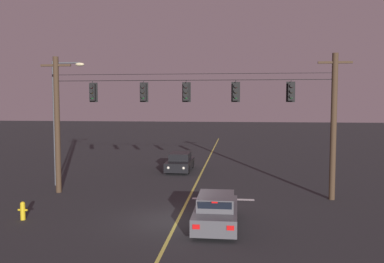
{
  "coord_description": "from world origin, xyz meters",
  "views": [
    {
      "loc": [
        2.61,
        -17.43,
        5.33
      ],
      "look_at": [
        0.0,
        5.88,
        3.6
      ],
      "focal_mm": 37.47,
      "sensor_mm": 36.0,
      "label": 1
    }
  ],
  "objects_px": {
    "car_oncoming_lead": "(180,162)",
    "street_lamp_corner": "(59,111)",
    "traffic_light_left_inner": "(143,92)",
    "fire_hydrant": "(23,210)",
    "traffic_light_centre": "(186,92)",
    "traffic_light_rightmost": "(291,92)",
    "car_waiting_near_lane": "(216,211)",
    "traffic_light_right_inner": "(236,92)",
    "traffic_light_leftmost": "(93,92)"
  },
  "relations": [
    {
      "from": "traffic_light_leftmost",
      "to": "traffic_light_rightmost",
      "type": "distance_m",
      "value": 11.17
    },
    {
      "from": "traffic_light_centre",
      "to": "traffic_light_right_inner",
      "type": "height_order",
      "value": "same"
    },
    {
      "from": "traffic_light_centre",
      "to": "traffic_light_rightmost",
      "type": "height_order",
      "value": "same"
    },
    {
      "from": "traffic_light_leftmost",
      "to": "traffic_light_rightmost",
      "type": "height_order",
      "value": "same"
    },
    {
      "from": "traffic_light_left_inner",
      "to": "street_lamp_corner",
      "type": "distance_m",
      "value": 6.31
    },
    {
      "from": "traffic_light_right_inner",
      "to": "car_waiting_near_lane",
      "type": "relative_size",
      "value": 0.28
    },
    {
      "from": "traffic_light_rightmost",
      "to": "fire_hydrant",
      "type": "relative_size",
      "value": 1.45
    },
    {
      "from": "car_waiting_near_lane",
      "to": "traffic_light_right_inner",
      "type": "bearing_deg",
      "value": 81.79
    },
    {
      "from": "traffic_light_leftmost",
      "to": "traffic_light_right_inner",
      "type": "distance_m",
      "value": 8.17
    },
    {
      "from": "traffic_light_rightmost",
      "to": "car_waiting_near_lane",
      "type": "height_order",
      "value": "traffic_light_rightmost"
    },
    {
      "from": "car_oncoming_lead",
      "to": "fire_hydrant",
      "type": "bearing_deg",
      "value": -110.92
    },
    {
      "from": "car_waiting_near_lane",
      "to": "street_lamp_corner",
      "type": "height_order",
      "value": "street_lamp_corner"
    },
    {
      "from": "traffic_light_rightmost",
      "to": "fire_hydrant",
      "type": "height_order",
      "value": "traffic_light_rightmost"
    },
    {
      "from": "traffic_light_left_inner",
      "to": "traffic_light_centre",
      "type": "xyz_separation_m",
      "value": [
        2.44,
        0.0,
        0.0
      ]
    },
    {
      "from": "traffic_light_rightmost",
      "to": "street_lamp_corner",
      "type": "xyz_separation_m",
      "value": [
        -14.09,
        1.9,
        -1.14
      ]
    },
    {
      "from": "traffic_light_left_inner",
      "to": "car_oncoming_lead",
      "type": "distance_m",
      "value": 9.81
    },
    {
      "from": "traffic_light_leftmost",
      "to": "fire_hydrant",
      "type": "xyz_separation_m",
      "value": [
        -1.35,
        -5.46,
        -5.45
      ]
    },
    {
      "from": "traffic_light_right_inner",
      "to": "fire_hydrant",
      "type": "distance_m",
      "value": 12.26
    },
    {
      "from": "car_waiting_near_lane",
      "to": "car_oncoming_lead",
      "type": "xyz_separation_m",
      "value": [
        -3.51,
        13.63,
        -0.0
      ]
    },
    {
      "from": "street_lamp_corner",
      "to": "traffic_light_left_inner",
      "type": "bearing_deg",
      "value": -17.85
    },
    {
      "from": "traffic_light_left_inner",
      "to": "traffic_light_rightmost",
      "type": "relative_size",
      "value": 1.0
    },
    {
      "from": "traffic_light_left_inner",
      "to": "car_oncoming_lead",
      "type": "xyz_separation_m",
      "value": [
        0.91,
        8.25,
        -5.24
      ]
    },
    {
      "from": "traffic_light_centre",
      "to": "fire_hydrant",
      "type": "height_order",
      "value": "traffic_light_centre"
    },
    {
      "from": "traffic_light_rightmost",
      "to": "street_lamp_corner",
      "type": "height_order",
      "value": "street_lamp_corner"
    },
    {
      "from": "street_lamp_corner",
      "to": "fire_hydrant",
      "type": "height_order",
      "value": "street_lamp_corner"
    },
    {
      "from": "car_oncoming_lead",
      "to": "fire_hydrant",
      "type": "height_order",
      "value": "car_oncoming_lead"
    },
    {
      "from": "street_lamp_corner",
      "to": "fire_hydrant",
      "type": "xyz_separation_m",
      "value": [
        1.57,
        -7.36,
        -4.3
      ]
    },
    {
      "from": "traffic_light_leftmost",
      "to": "car_oncoming_lead",
      "type": "height_order",
      "value": "traffic_light_leftmost"
    },
    {
      "from": "car_oncoming_lead",
      "to": "street_lamp_corner",
      "type": "bearing_deg",
      "value": -137.04
    },
    {
      "from": "traffic_light_leftmost",
      "to": "traffic_light_right_inner",
      "type": "relative_size",
      "value": 1.0
    },
    {
      "from": "fire_hydrant",
      "to": "traffic_light_right_inner",
      "type": "bearing_deg",
      "value": 29.82
    },
    {
      "from": "car_waiting_near_lane",
      "to": "traffic_light_leftmost",
      "type": "bearing_deg",
      "value": 143.99
    },
    {
      "from": "traffic_light_centre",
      "to": "traffic_light_left_inner",
      "type": "bearing_deg",
      "value": 180.0
    },
    {
      "from": "traffic_light_left_inner",
      "to": "traffic_light_rightmost",
      "type": "xyz_separation_m",
      "value": [
        8.19,
        0.0,
        0.0
      ]
    },
    {
      "from": "street_lamp_corner",
      "to": "traffic_light_centre",
      "type": "bearing_deg",
      "value": -12.84
    },
    {
      "from": "traffic_light_leftmost",
      "to": "car_waiting_near_lane",
      "type": "distance_m",
      "value": 10.54
    },
    {
      "from": "traffic_light_rightmost",
      "to": "car_waiting_near_lane",
      "type": "relative_size",
      "value": 0.28
    },
    {
      "from": "car_waiting_near_lane",
      "to": "traffic_light_rightmost",
      "type": "bearing_deg",
      "value": 54.98
    },
    {
      "from": "traffic_light_left_inner",
      "to": "traffic_light_right_inner",
      "type": "bearing_deg",
      "value": 0.0
    },
    {
      "from": "traffic_light_rightmost",
      "to": "car_oncoming_lead",
      "type": "xyz_separation_m",
      "value": [
        -7.28,
        8.25,
        -5.24
      ]
    },
    {
      "from": "traffic_light_centre",
      "to": "street_lamp_corner",
      "type": "height_order",
      "value": "street_lamp_corner"
    },
    {
      "from": "traffic_light_centre",
      "to": "car_oncoming_lead",
      "type": "relative_size",
      "value": 0.28
    },
    {
      "from": "car_waiting_near_lane",
      "to": "car_oncoming_lead",
      "type": "bearing_deg",
      "value": 104.44
    },
    {
      "from": "traffic_light_rightmost",
      "to": "fire_hydrant",
      "type": "bearing_deg",
      "value": -156.44
    },
    {
      "from": "car_oncoming_lead",
      "to": "street_lamp_corner",
      "type": "relative_size",
      "value": 0.56
    },
    {
      "from": "traffic_light_left_inner",
      "to": "fire_hydrant",
      "type": "distance_m",
      "value": 8.84
    },
    {
      "from": "traffic_light_right_inner",
      "to": "street_lamp_corner",
      "type": "height_order",
      "value": "street_lamp_corner"
    },
    {
      "from": "traffic_light_left_inner",
      "to": "fire_hydrant",
      "type": "relative_size",
      "value": 1.45
    },
    {
      "from": "car_waiting_near_lane",
      "to": "street_lamp_corner",
      "type": "bearing_deg",
      "value": 144.82
    },
    {
      "from": "traffic_light_centre",
      "to": "traffic_light_right_inner",
      "type": "relative_size",
      "value": 1.0
    }
  ]
}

